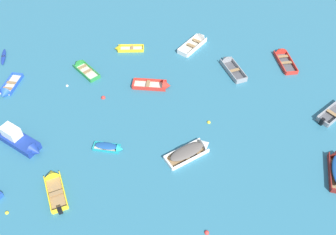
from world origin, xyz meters
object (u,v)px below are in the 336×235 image
at_px(rowboat_blue_outer_right, 7,90).
at_px(rowboat_white_cluster_outer, 194,149).
at_px(motor_launch_deep_blue_near_camera, 19,140).
at_px(mooring_buoy_between_boats_right, 209,122).
at_px(rowboat_turquoise_near_left, 112,147).
at_px(rowboat_red_midfield_right, 282,55).
at_px(rowboat_grey_center, 229,64).
at_px(rowboat_yellow_midfield_left, 54,182).
at_px(rowboat_white_back_row_left, 198,41).
at_px(rowboat_red_distant_center, 160,85).
at_px(rowboat_green_far_left, 81,66).
at_px(mooring_buoy_trailing, 7,213).
at_px(kayak_deep_blue_back_row_right, 3,57).
at_px(mooring_buoy_midfield, 103,98).
at_px(mooring_buoy_far_field, 207,233).
at_px(rowboat_yellow_far_right, 123,49).
at_px(mooring_buoy_near_foreground, 67,86).

height_order(rowboat_blue_outer_right, rowboat_white_cluster_outer, rowboat_white_cluster_outer).
xyz_separation_m(motor_launch_deep_blue_near_camera, mooring_buoy_between_boats_right, (17.41, 0.14, -0.55)).
bearing_deg(rowboat_turquoise_near_left, rowboat_red_midfield_right, 28.25).
height_order(rowboat_grey_center, rowboat_yellow_midfield_left, rowboat_grey_center).
height_order(rowboat_white_back_row_left, rowboat_red_distant_center, rowboat_white_back_row_left).
relative_size(rowboat_white_back_row_left, rowboat_green_far_left, 1.07).
relative_size(rowboat_grey_center, mooring_buoy_trailing, 14.86).
height_order(rowboat_red_distant_center, rowboat_white_cluster_outer, rowboat_white_cluster_outer).
bearing_deg(rowboat_white_cluster_outer, mooring_buoy_trailing, -166.32).
bearing_deg(rowboat_turquoise_near_left, rowboat_red_distant_center, 55.06).
xyz_separation_m(motor_launch_deep_blue_near_camera, mooring_buoy_trailing, (-0.18, -6.86, -0.55)).
xyz_separation_m(rowboat_turquoise_near_left, kayak_deep_blue_back_row_right, (-11.76, 14.97, -0.07)).
bearing_deg(rowboat_yellow_midfield_left, motor_launch_deep_blue_near_camera, 124.92).
distance_m(rowboat_red_midfield_right, mooring_buoy_trailing, 32.19).
bearing_deg(mooring_buoy_trailing, mooring_buoy_midfield, 57.04).
bearing_deg(rowboat_red_distant_center, mooring_buoy_midfield, -171.86).
xyz_separation_m(rowboat_white_cluster_outer, kayak_deep_blue_back_row_right, (-18.95, 16.33, -0.20)).
bearing_deg(mooring_buoy_far_field, rowboat_red_distant_center, 95.01).
bearing_deg(rowboat_yellow_far_right, rowboat_red_distant_center, -64.14).
distance_m(rowboat_red_midfield_right, rowboat_white_back_row_left, 9.85).
height_order(rowboat_red_distant_center, rowboat_yellow_midfield_left, rowboat_red_distant_center).
height_order(rowboat_red_midfield_right, rowboat_yellow_midfield_left, rowboat_red_midfield_right).
height_order(rowboat_red_midfield_right, rowboat_grey_center, rowboat_grey_center).
height_order(rowboat_yellow_midfield_left, mooring_buoy_near_foreground, rowboat_yellow_midfield_left).
bearing_deg(kayak_deep_blue_back_row_right, rowboat_white_cluster_outer, -40.75).
distance_m(motor_launch_deep_blue_near_camera, mooring_buoy_between_boats_right, 17.42).
relative_size(rowboat_red_midfield_right, rowboat_blue_outer_right, 1.17).
bearing_deg(mooring_buoy_midfield, mooring_buoy_between_boats_right, -26.00).
xyz_separation_m(rowboat_white_cluster_outer, rowboat_yellow_midfield_left, (-12.04, -1.59, -0.14)).
relative_size(rowboat_white_back_row_left, rowboat_white_cluster_outer, 0.92).
bearing_deg(mooring_buoy_trailing, rowboat_blue_outer_right, 98.67).
bearing_deg(rowboat_grey_center, rowboat_white_cluster_outer, -118.85).
distance_m(rowboat_grey_center, rowboat_green_far_left, 16.40).
distance_m(rowboat_white_cluster_outer, kayak_deep_blue_back_row_right, 25.01).
bearing_deg(rowboat_grey_center, rowboat_yellow_midfield_left, -144.90).
distance_m(mooring_buoy_between_boats_right, mooring_buoy_midfield, 11.03).
height_order(rowboat_white_back_row_left, motor_launch_deep_blue_near_camera, motor_launch_deep_blue_near_camera).
bearing_deg(rowboat_white_cluster_outer, rowboat_red_midfield_right, 43.60).
bearing_deg(mooring_buoy_far_field, rowboat_grey_center, 70.51).
height_order(motor_launch_deep_blue_near_camera, rowboat_red_distant_center, motor_launch_deep_blue_near_camera).
bearing_deg(mooring_buoy_near_foreground, mooring_buoy_midfield, -32.36).
bearing_deg(rowboat_grey_center, mooring_buoy_between_boats_right, -117.02).
distance_m(rowboat_turquoise_near_left, mooring_buoy_far_field, 11.17).
bearing_deg(rowboat_red_distant_center, mooring_buoy_trailing, -136.94).
bearing_deg(rowboat_grey_center, kayak_deep_blue_back_row_right, 168.50).
height_order(rowboat_white_back_row_left, rowboat_yellow_far_right, rowboat_white_back_row_left).
xyz_separation_m(rowboat_white_back_row_left, rowboat_grey_center, (2.58, -4.81, -0.01)).
relative_size(rowboat_yellow_midfield_left, mooring_buoy_near_foreground, 15.29).
relative_size(rowboat_grey_center, rowboat_green_far_left, 1.14).
relative_size(rowboat_turquoise_near_left, rowboat_yellow_midfield_left, 0.66).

